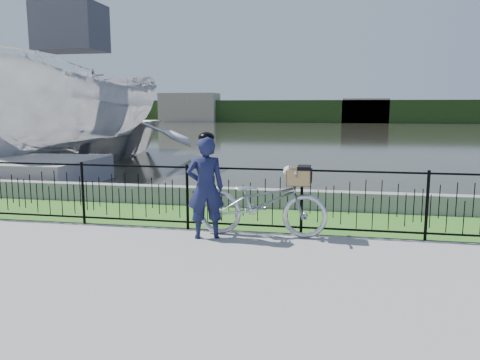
% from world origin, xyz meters
% --- Properties ---
extents(ground, '(120.00, 120.00, 0.00)m').
position_xyz_m(ground, '(0.00, 0.00, 0.00)').
color(ground, gray).
rests_on(ground, ground).
extents(grass_strip, '(60.00, 2.00, 0.01)m').
position_xyz_m(grass_strip, '(0.00, 2.60, 0.00)').
color(grass_strip, '#376F22').
rests_on(grass_strip, ground).
extents(water, '(120.00, 120.00, 0.00)m').
position_xyz_m(water, '(0.00, 33.00, 0.00)').
color(water, '#27281D').
rests_on(water, ground).
extents(quay_wall, '(60.00, 0.30, 0.40)m').
position_xyz_m(quay_wall, '(0.00, 3.60, 0.20)').
color(quay_wall, gray).
rests_on(quay_wall, ground).
extents(fence, '(14.00, 0.06, 1.15)m').
position_xyz_m(fence, '(0.00, 1.60, 0.58)').
color(fence, black).
rests_on(fence, ground).
extents(far_treeline, '(120.00, 6.00, 3.00)m').
position_xyz_m(far_treeline, '(0.00, 60.00, 1.50)').
color(far_treeline, '#233D17').
rests_on(far_treeline, ground).
extents(far_building_left, '(8.00, 4.00, 4.00)m').
position_xyz_m(far_building_left, '(-18.00, 58.00, 2.00)').
color(far_building_left, '#A19581').
rests_on(far_building_left, ground).
extents(far_building_right, '(6.00, 3.00, 3.20)m').
position_xyz_m(far_building_right, '(6.00, 58.50, 1.60)').
color(far_building_right, '#A19581').
rests_on(far_building_right, ground).
extents(bicycle_rig, '(2.17, 0.76, 1.22)m').
position_xyz_m(bicycle_rig, '(0.36, 1.40, 0.58)').
color(bicycle_rig, '#B5BBC2').
rests_on(bicycle_rig, ground).
extents(cyclist, '(0.71, 0.58, 1.75)m').
position_xyz_m(cyclist, '(-0.53, 1.10, 0.86)').
color(cyclist, '#161A3D').
rests_on(cyclist, ground).
extents(boat_near, '(4.78, 10.32, 5.65)m').
position_xyz_m(boat_near, '(-7.51, 9.28, 2.04)').
color(boat_near, silver).
rests_on(boat_near, water).
extents(boat_far, '(8.77, 11.89, 2.38)m').
position_xyz_m(boat_far, '(-9.07, 11.06, 1.19)').
color(boat_far, silver).
rests_on(boat_far, water).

